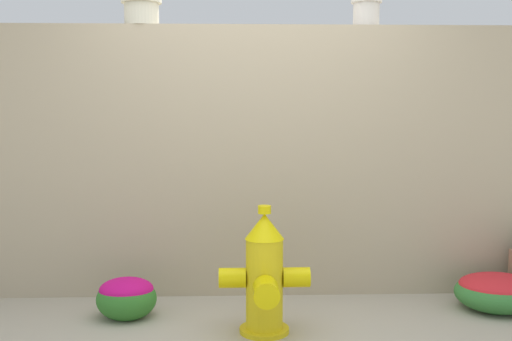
# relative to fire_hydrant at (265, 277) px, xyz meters

# --- Properties ---
(stone_wall) EXTENTS (6.02, 0.30, 2.04)m
(stone_wall) POSITION_rel_fire_hydrant_xyz_m (-0.04, 0.93, 0.65)
(stone_wall) COLOR tan
(stone_wall) RESTS_ON ground
(fire_hydrant) EXTENTS (0.58, 0.46, 0.82)m
(fire_hydrant) POSITION_rel_fire_hydrant_xyz_m (0.00, 0.00, 0.00)
(fire_hydrant) COLOR yellow
(fire_hydrant) RESTS_ON ground
(flower_bush_left) EXTENTS (0.41, 0.37, 0.29)m
(flower_bush_left) POSITION_rel_fire_hydrant_xyz_m (-0.93, 0.32, -0.21)
(flower_bush_left) COLOR #307327
(flower_bush_left) RESTS_ON ground
(flower_bush_right) EXTENTS (0.60, 0.54, 0.26)m
(flower_bush_right) POSITION_rel_fire_hydrant_xyz_m (1.68, 0.40, -0.23)
(flower_bush_right) COLOR #357834
(flower_bush_right) RESTS_ON ground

